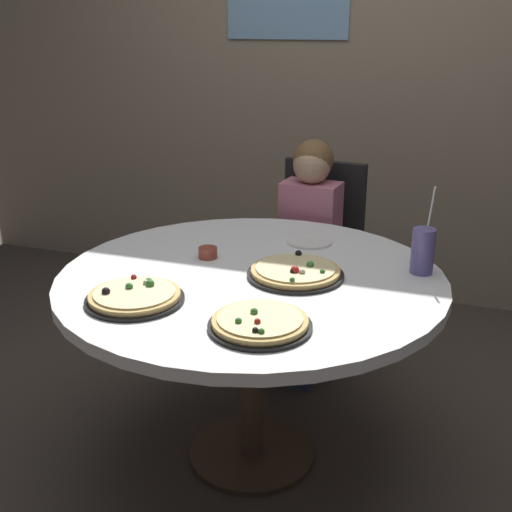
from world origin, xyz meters
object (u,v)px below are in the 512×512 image
Objects in this scene: soda_cup at (423,251)px; pizza_veggie at (296,272)px; diner_child at (303,272)px; pizza_cheese at (260,323)px; dining_table at (251,297)px; sauce_bowl at (208,253)px; pizza_pepperoni at (135,296)px; plate_small at (309,241)px; chair_wooden at (317,250)px.

pizza_veggie is at bearing -156.02° from soda_cup.
soda_cup is at bearing -43.05° from diner_child.
pizza_veggie is 1.11× the size of pizza_cheese.
sauce_bowl is at bearing 153.62° from dining_table.
sauce_bowl is (-0.76, -0.11, -0.06)m from soda_cup.
pizza_cheese is 0.98× the size of soda_cup.
pizza_veggie is at bearing -77.40° from diner_child.
pizza_pepperoni is at bearing 173.65° from pizza_cheese.
sauce_bowl is at bearing 82.20° from pizza_pepperoni.
pizza_cheese is 4.32× the size of sauce_bowl.
sauce_bowl is at bearing 127.30° from pizza_cheese.
pizza_veggie reaches higher than sauce_bowl.
dining_table is 0.42m from plate_small.
sauce_bowl reaches higher than dining_table.
plate_small is (-0.45, 0.18, -0.08)m from soda_cup.
plate_small is (0.37, 0.73, -0.01)m from pizza_pepperoni.
soda_cup is at bearing 23.98° from pizza_veggie.
plate_small is (0.11, -0.34, 0.27)m from diner_child.
pizza_veggie is 1.09× the size of soda_cup.
pizza_cheese is (0.16, -1.30, 0.24)m from chair_wooden.
chair_wooden is 0.87m from sauce_bowl.
pizza_veggie is 0.37m from plate_small.
pizza_pepperoni is at bearing -138.73° from pizza_veggie.
soda_cup is (0.39, 0.59, 0.07)m from pizza_cheese.
diner_child is 0.45m from plate_small.
dining_table is 0.76m from diner_child.
plate_small is at bearing 43.04° from sauce_bowl.
chair_wooden is at bearing 75.18° from sauce_bowl.
dining_table is at bearing -159.23° from soda_cup.
pizza_cheese is 0.61m from sauce_bowl.
chair_wooden is 5.28× the size of plate_small.
sauce_bowl is at bearing 168.61° from pizza_veggie.
chair_wooden reaches higher than pizza_veggie.
chair_wooden is at bearing 77.60° from pizza_pepperoni.
chair_wooden reaches higher than sauce_bowl.
dining_table is 0.44m from pizza_pepperoni.
pizza_cheese is at bearing -123.33° from soda_cup.
pizza_pepperoni reaches higher than pizza_cheese.
pizza_veggie is 4.78× the size of sauce_bowl.
chair_wooden is 1.33m from pizza_cheese.
dining_table is 7.48× the size of plate_small.
diner_child is 3.58× the size of pizza_cheese.
sauce_bowl is (-0.36, 0.07, 0.00)m from pizza_veggie.
pizza_veggie reaches higher than pizza_cheese.
pizza_veggie is (0.15, 0.03, 0.10)m from dining_table.
pizza_pepperoni reaches higher than sauce_bowl.
pizza_cheese is 0.97× the size of pizza_pepperoni.
plate_small is (0.10, -0.52, 0.22)m from chair_wooden.
diner_child reaches higher than plate_small.
dining_table is 4.37× the size of soda_cup.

